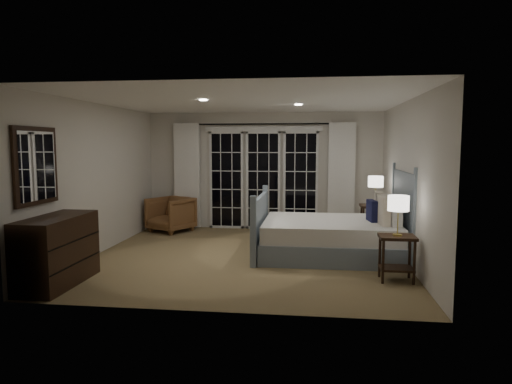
# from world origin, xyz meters

# --- Properties ---
(floor) EXTENTS (5.00, 5.00, 0.00)m
(floor) POSITION_xyz_m (0.00, 0.00, 0.00)
(floor) COLOR #90764D
(floor) RESTS_ON ground
(ceiling) EXTENTS (5.00, 5.00, 0.00)m
(ceiling) POSITION_xyz_m (0.00, 0.00, 2.50)
(ceiling) COLOR white
(ceiling) RESTS_ON wall_back
(wall_left) EXTENTS (0.02, 5.00, 2.50)m
(wall_left) POSITION_xyz_m (-2.50, 0.00, 1.25)
(wall_left) COLOR silver
(wall_left) RESTS_ON floor
(wall_right) EXTENTS (0.02, 5.00, 2.50)m
(wall_right) POSITION_xyz_m (2.50, 0.00, 1.25)
(wall_right) COLOR silver
(wall_right) RESTS_ON floor
(wall_back) EXTENTS (5.00, 0.02, 2.50)m
(wall_back) POSITION_xyz_m (0.00, 2.50, 1.25)
(wall_back) COLOR silver
(wall_back) RESTS_ON floor
(wall_front) EXTENTS (5.00, 0.02, 2.50)m
(wall_front) POSITION_xyz_m (0.00, -2.50, 1.25)
(wall_front) COLOR silver
(wall_front) RESTS_ON floor
(french_doors) EXTENTS (2.50, 0.04, 2.20)m
(french_doors) POSITION_xyz_m (0.00, 2.46, 1.09)
(french_doors) COLOR black
(french_doors) RESTS_ON wall_back
(curtain_rod) EXTENTS (3.50, 0.03, 0.03)m
(curtain_rod) POSITION_xyz_m (0.00, 2.40, 2.25)
(curtain_rod) COLOR black
(curtain_rod) RESTS_ON wall_back
(curtain_left) EXTENTS (0.55, 0.10, 2.25)m
(curtain_left) POSITION_xyz_m (-1.65, 2.38, 1.15)
(curtain_left) COLOR white
(curtain_left) RESTS_ON curtain_rod
(curtain_right) EXTENTS (0.55, 0.10, 2.25)m
(curtain_right) POSITION_xyz_m (1.65, 2.38, 1.15)
(curtain_right) COLOR white
(curtain_right) RESTS_ON curtain_rod
(downlight_a) EXTENTS (0.12, 0.12, 0.01)m
(downlight_a) POSITION_xyz_m (0.80, 0.60, 2.49)
(downlight_a) COLOR white
(downlight_a) RESTS_ON ceiling
(downlight_b) EXTENTS (0.12, 0.12, 0.01)m
(downlight_b) POSITION_xyz_m (-0.60, -0.40, 2.49)
(downlight_b) COLOR white
(downlight_b) RESTS_ON ceiling
(bed) EXTENTS (2.38, 1.72, 1.39)m
(bed) POSITION_xyz_m (1.41, 0.22, 0.34)
(bed) COLOR slate
(bed) RESTS_ON floor
(nightstand_left) EXTENTS (0.47, 0.38, 0.62)m
(nightstand_left) POSITION_xyz_m (2.18, -1.07, 0.40)
(nightstand_left) COLOR black
(nightstand_left) RESTS_ON floor
(nightstand_right) EXTENTS (0.54, 0.43, 0.70)m
(nightstand_right) POSITION_xyz_m (2.21, 1.37, 0.47)
(nightstand_right) COLOR black
(nightstand_right) RESTS_ON floor
(lamp_left) EXTENTS (0.28, 0.28, 0.54)m
(lamp_left) POSITION_xyz_m (2.18, -1.07, 1.04)
(lamp_left) COLOR #D0B653
(lamp_left) RESTS_ON nightstand_left
(lamp_right) EXTENTS (0.28, 0.28, 0.54)m
(lamp_right) POSITION_xyz_m (2.21, 1.37, 1.13)
(lamp_right) COLOR #D0B653
(lamp_right) RESTS_ON nightstand_right
(armchair) EXTENTS (1.06, 1.07, 0.73)m
(armchair) POSITION_xyz_m (-1.89, 1.93, 0.36)
(armchair) COLOR brown
(armchair) RESTS_ON floor
(dresser) EXTENTS (0.54, 1.27, 0.90)m
(dresser) POSITION_xyz_m (-2.23, -1.79, 0.45)
(dresser) COLOR black
(dresser) RESTS_ON floor
(mirror) EXTENTS (0.05, 0.85, 1.00)m
(mirror) POSITION_xyz_m (-2.47, -1.79, 1.55)
(mirror) COLOR black
(mirror) RESTS_ON wall_left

